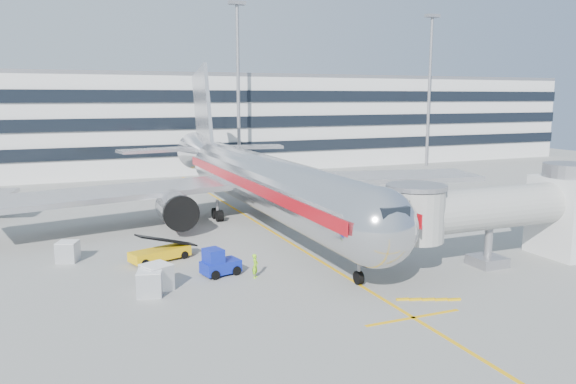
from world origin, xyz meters
name	(u,v)px	position (x,y,z in m)	size (l,w,h in m)	color
ground	(307,253)	(0.00, 0.00, 0.00)	(180.00, 180.00, 0.00)	gray
lead_in_line	(262,226)	(0.00, 10.00, 0.01)	(0.25, 70.00, 0.01)	#EFA90C
stop_bar	(413,318)	(0.00, -14.00, 0.01)	(6.00, 0.25, 0.01)	#EFA90C
main_jet	(256,179)	(0.00, 11.72, 4.23)	(50.95, 48.70, 16.06)	silver
jet_bridge	(509,211)	(12.18, -8.00, 3.87)	(17.80, 4.50, 7.00)	silver
terminal	(165,121)	(0.00, 57.95, 7.80)	(150.00, 24.25, 15.60)	silver
light_mast_centre	(238,76)	(8.00, 42.00, 14.88)	(2.40, 1.20, 25.45)	gray
light_mast_east	(430,79)	(42.00, 42.00, 14.88)	(2.40, 1.20, 25.45)	gray
belt_loader	(160,253)	(-10.85, 2.21, 0.63)	(4.72, 2.93, 2.21)	#E2AA09
baggage_tug	(218,263)	(-7.80, -2.72, 0.83)	(2.80, 2.10, 1.90)	#0E1F9D
cargo_container_left	(157,277)	(-12.17, -4.17, 0.85)	(2.09, 2.09, 1.69)	silver
cargo_container_right	(68,251)	(-17.10, 4.66, 0.75)	(1.82, 1.82, 1.49)	silver
cargo_container_front	(150,283)	(-12.69, -4.91, 0.78)	(1.79, 1.79, 1.56)	silver
ramp_worker	(255,266)	(-5.68, -4.16, 0.81)	(0.59, 0.39, 1.62)	#8FEE19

